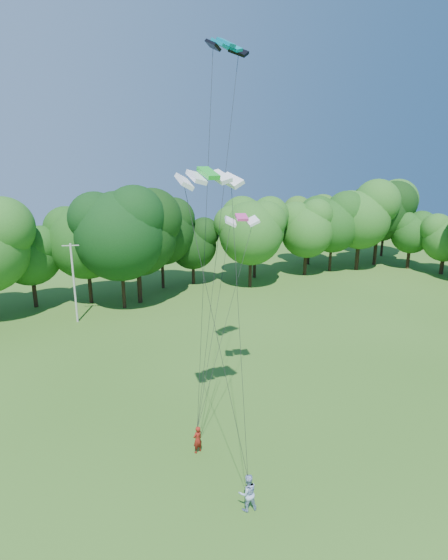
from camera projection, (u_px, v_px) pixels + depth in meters
ground at (335, 535)px, 18.93m from camera, size 160.00×160.00×0.00m
utility_pole at (74, 282)px, 42.53m from camera, size 1.52×0.61×7.95m
kite_flyer_left at (198, 439)px, 24.05m from camera, size 0.66×0.51×1.60m
kite_flyer_right at (248, 493)px, 20.06m from camera, size 1.03×0.88×1.84m
kite_teal at (226, 42)px, 22.80m from camera, size 2.60×1.65×0.61m
kite_green at (208, 173)px, 20.12m from camera, size 3.08×1.50×0.58m
kite_pink at (242, 217)px, 26.03m from camera, size 2.25×1.65×0.37m
tree_back_center at (119, 222)px, 45.17m from camera, size 10.36×10.36×15.07m
tree_back_east at (310, 218)px, 65.61m from camera, size 7.79×7.79×11.34m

